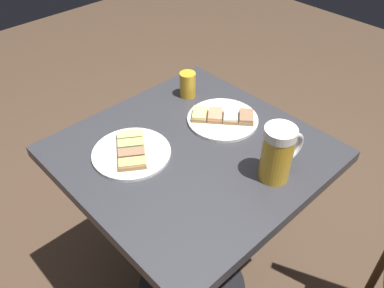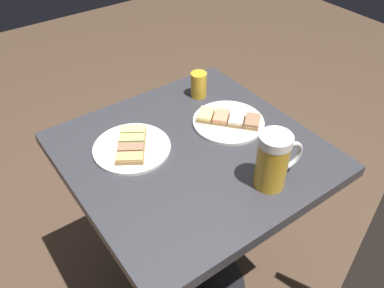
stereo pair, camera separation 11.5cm
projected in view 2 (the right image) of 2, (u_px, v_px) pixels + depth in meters
ground_plane at (192, 287)px, 1.66m from camera, size 6.00×6.00×0.00m
cafe_table at (192, 192)px, 1.28m from camera, size 0.70×0.69×0.76m
plate_near at (132, 147)px, 1.16m from camera, size 0.23×0.23×0.03m
plate_far at (228, 121)px, 1.26m from camera, size 0.23×0.23×0.03m
beer_mug at (274, 160)px, 1.01m from camera, size 0.14×0.08×0.16m
beer_glass_small at (199, 85)px, 1.36m from camera, size 0.05×0.05×0.09m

